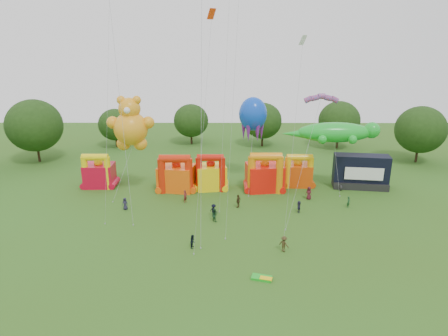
{
  "coord_description": "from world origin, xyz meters",
  "views": [
    {
      "loc": [
        -0.29,
        -31.84,
        22.69
      ],
      "look_at": [
        -0.52,
        18.0,
        6.54
      ],
      "focal_mm": 32.0,
      "sensor_mm": 36.0,
      "label": 1
    }
  ],
  "objects_px": {
    "bouncy_castle_0": "(99,173)",
    "stage_trailer": "(361,172)",
    "octopus_kite": "(252,133)",
    "spectator_0": "(125,204)",
    "gecko_kite": "(335,137)",
    "spectator_4": "(238,201)",
    "bouncy_castle_2": "(211,175)",
    "teddy_bear_kite": "(128,140)"
  },
  "relations": [
    {
      "from": "teddy_bear_kite",
      "to": "spectator_0",
      "type": "distance_m",
      "value": 9.64
    },
    {
      "from": "bouncy_castle_2",
      "to": "spectator_4",
      "type": "relative_size",
      "value": 3.09
    },
    {
      "from": "bouncy_castle_0",
      "to": "teddy_bear_kite",
      "type": "xyz_separation_m",
      "value": [
        5.91,
        -3.22,
        6.27
      ]
    },
    {
      "from": "bouncy_castle_0",
      "to": "spectator_0",
      "type": "bearing_deg",
      "value": -55.47
    },
    {
      "from": "gecko_kite",
      "to": "spectator_0",
      "type": "relative_size",
      "value": 8.51
    },
    {
      "from": "bouncy_castle_0",
      "to": "octopus_kite",
      "type": "height_order",
      "value": "octopus_kite"
    },
    {
      "from": "stage_trailer",
      "to": "gecko_kite",
      "type": "relative_size",
      "value": 0.59
    },
    {
      "from": "spectator_4",
      "to": "octopus_kite",
      "type": "bearing_deg",
      "value": -163.74
    },
    {
      "from": "gecko_kite",
      "to": "bouncy_castle_2",
      "type": "bearing_deg",
      "value": 179.32
    },
    {
      "from": "bouncy_castle_0",
      "to": "gecko_kite",
      "type": "xyz_separation_m",
      "value": [
        36.88,
        -1.15,
        6.25
      ]
    },
    {
      "from": "teddy_bear_kite",
      "to": "spectator_4",
      "type": "xyz_separation_m",
      "value": [
        16.15,
        -5.08,
        -7.52
      ]
    },
    {
      "from": "bouncy_castle_0",
      "to": "stage_trailer",
      "type": "xyz_separation_m",
      "value": [
        41.75,
        -0.1,
        0.38
      ]
    },
    {
      "from": "bouncy_castle_2",
      "to": "teddy_bear_kite",
      "type": "bearing_deg",
      "value": -169.19
    },
    {
      "from": "bouncy_castle_2",
      "to": "teddy_bear_kite",
      "type": "relative_size",
      "value": 0.4
    },
    {
      "from": "spectator_0",
      "to": "stage_trailer",
      "type": "bearing_deg",
      "value": 21.1
    },
    {
      "from": "bouncy_castle_0",
      "to": "stage_trailer",
      "type": "height_order",
      "value": "bouncy_castle_0"
    },
    {
      "from": "octopus_kite",
      "to": "teddy_bear_kite",
      "type": "bearing_deg",
      "value": -163.37
    },
    {
      "from": "bouncy_castle_0",
      "to": "spectator_0",
      "type": "xyz_separation_m",
      "value": [
        6.28,
        -9.13,
        -1.34
      ]
    },
    {
      "from": "octopus_kite",
      "to": "spectator_0",
      "type": "height_order",
      "value": "octopus_kite"
    },
    {
      "from": "stage_trailer",
      "to": "spectator_0",
      "type": "distance_m",
      "value": 36.64
    },
    {
      "from": "stage_trailer",
      "to": "spectator_0",
      "type": "height_order",
      "value": "stage_trailer"
    },
    {
      "from": "gecko_kite",
      "to": "spectator_4",
      "type": "bearing_deg",
      "value": -154.26
    },
    {
      "from": "stage_trailer",
      "to": "spectator_0",
      "type": "relative_size",
      "value": 5.03
    },
    {
      "from": "bouncy_castle_0",
      "to": "bouncy_castle_2",
      "type": "height_order",
      "value": "bouncy_castle_2"
    },
    {
      "from": "spectator_0",
      "to": "bouncy_castle_0",
      "type": "bearing_deg",
      "value": 131.35
    },
    {
      "from": "gecko_kite",
      "to": "spectator_4",
      "type": "xyz_separation_m",
      "value": [
        -14.83,
        -7.15,
        -7.5
      ]
    },
    {
      "from": "gecko_kite",
      "to": "octopus_kite",
      "type": "height_order",
      "value": "octopus_kite"
    },
    {
      "from": "stage_trailer",
      "to": "gecko_kite",
      "type": "xyz_separation_m",
      "value": [
        -4.86,
        -1.05,
        5.87
      ]
    },
    {
      "from": "octopus_kite",
      "to": "bouncy_castle_0",
      "type": "bearing_deg",
      "value": -174.57
    },
    {
      "from": "teddy_bear_kite",
      "to": "spectator_0",
      "type": "height_order",
      "value": "teddy_bear_kite"
    },
    {
      "from": "octopus_kite",
      "to": "spectator_4",
      "type": "bearing_deg",
      "value": -102.97
    },
    {
      "from": "bouncy_castle_0",
      "to": "octopus_kite",
      "type": "relative_size",
      "value": 0.41
    },
    {
      "from": "octopus_kite",
      "to": "spectator_0",
      "type": "relative_size",
      "value": 8.0
    },
    {
      "from": "stage_trailer",
      "to": "octopus_kite",
      "type": "relative_size",
      "value": 0.63
    },
    {
      "from": "bouncy_castle_2",
      "to": "spectator_4",
      "type": "bearing_deg",
      "value": -60.77
    },
    {
      "from": "bouncy_castle_0",
      "to": "spectator_4",
      "type": "bearing_deg",
      "value": -20.62
    },
    {
      "from": "bouncy_castle_2",
      "to": "gecko_kite",
      "type": "bearing_deg",
      "value": -0.68
    },
    {
      "from": "gecko_kite",
      "to": "spectator_0",
      "type": "bearing_deg",
      "value": -165.39
    },
    {
      "from": "stage_trailer",
      "to": "octopus_kite",
      "type": "height_order",
      "value": "octopus_kite"
    },
    {
      "from": "bouncy_castle_2",
      "to": "stage_trailer",
      "type": "xyz_separation_m",
      "value": [
        23.81,
        0.83,
        0.3
      ]
    },
    {
      "from": "stage_trailer",
      "to": "teddy_bear_kite",
      "type": "height_order",
      "value": "teddy_bear_kite"
    },
    {
      "from": "bouncy_castle_0",
      "to": "stage_trailer",
      "type": "relative_size",
      "value": 0.66
    }
  ]
}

